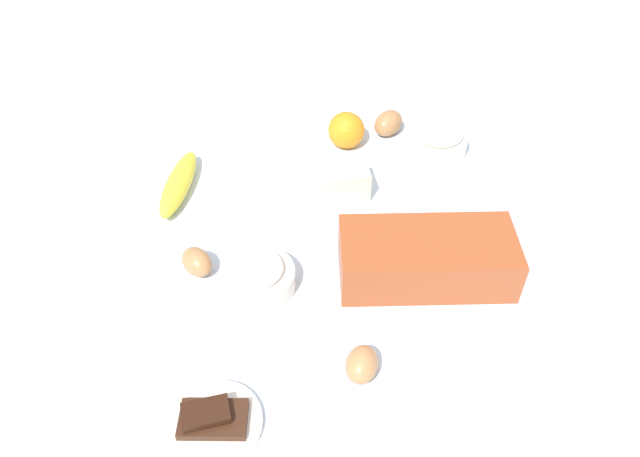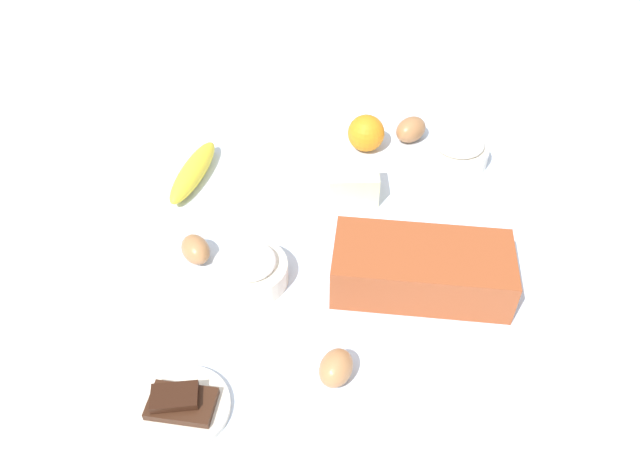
# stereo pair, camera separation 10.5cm
# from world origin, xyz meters

# --- Properties ---
(ground_plane) EXTENTS (2.40, 2.40, 0.02)m
(ground_plane) POSITION_xyz_m (0.00, 0.00, -0.01)
(ground_plane) COLOR silver
(loaf_pan) EXTENTS (0.30, 0.18, 0.08)m
(loaf_pan) POSITION_xyz_m (-0.15, 0.11, 0.04)
(loaf_pan) COLOR #9E4723
(loaf_pan) RESTS_ON ground_plane
(flour_bowl) EXTENTS (0.12, 0.12, 0.06)m
(flour_bowl) POSITION_xyz_m (-0.29, -0.21, 0.03)
(flour_bowl) COLOR silver
(flour_bowl) RESTS_ON ground_plane
(sugar_bowl) EXTENTS (0.12, 0.12, 0.06)m
(sugar_bowl) POSITION_xyz_m (0.12, 0.07, 0.03)
(sugar_bowl) COLOR silver
(sugar_bowl) RESTS_ON ground_plane
(banana) EXTENTS (0.11, 0.19, 0.04)m
(banana) POSITION_xyz_m (0.23, -0.20, 0.02)
(banana) COLOR yellow
(banana) RESTS_ON ground_plane
(orange_fruit) EXTENTS (0.07, 0.07, 0.07)m
(orange_fruit) POSITION_xyz_m (-0.12, -0.27, 0.04)
(orange_fruit) COLOR orange
(orange_fruit) RESTS_ON ground_plane
(butter_block) EXTENTS (0.09, 0.07, 0.06)m
(butter_block) POSITION_xyz_m (-0.07, -0.12, 0.03)
(butter_block) COLOR #F4EDB2
(butter_block) RESTS_ON ground_plane
(egg_near_butter) EXTENTS (0.09, 0.08, 0.05)m
(egg_near_butter) POSITION_xyz_m (-0.21, -0.29, 0.03)
(egg_near_butter) COLOR #A66F43
(egg_near_butter) RESTS_ON ground_plane
(egg_beside_bowl) EXTENTS (0.07, 0.07, 0.05)m
(egg_beside_bowl) POSITION_xyz_m (0.00, 0.26, 0.02)
(egg_beside_bowl) COLOR #B47A49
(egg_beside_bowl) RESTS_ON ground_plane
(egg_loose) EXTENTS (0.07, 0.07, 0.04)m
(egg_loose) POSITION_xyz_m (0.21, 0.01, 0.02)
(egg_loose) COLOR #AD7546
(egg_loose) RESTS_ON ground_plane
(chocolate_plate) EXTENTS (0.13, 0.13, 0.03)m
(chocolate_plate) POSITION_xyz_m (0.21, 0.30, 0.01)
(chocolate_plate) COLOR silver
(chocolate_plate) RESTS_ON ground_plane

